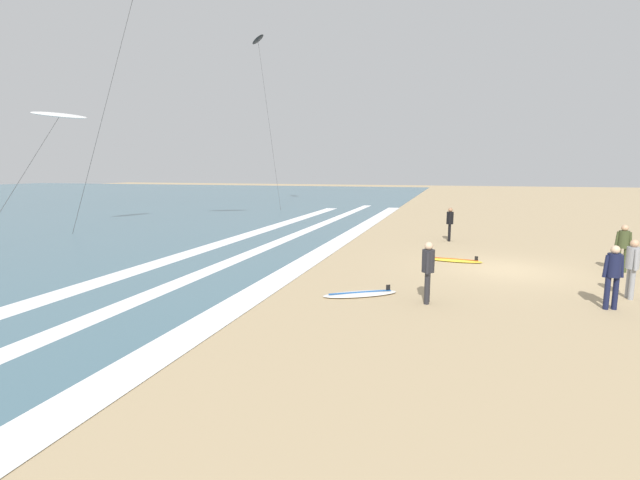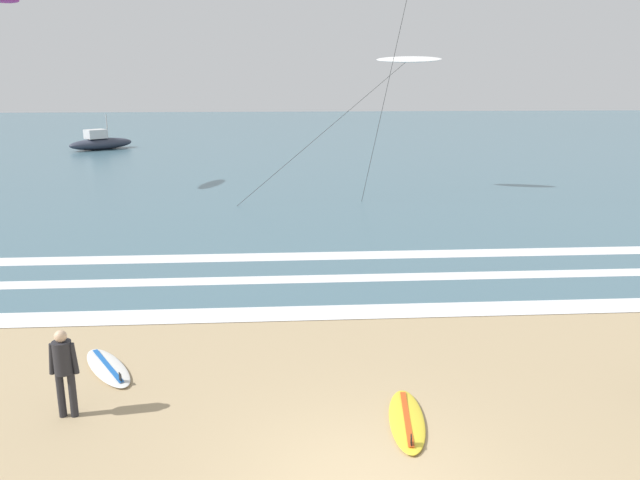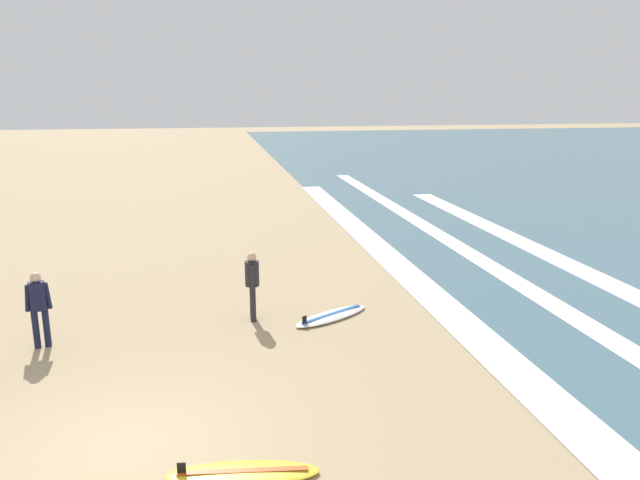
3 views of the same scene
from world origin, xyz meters
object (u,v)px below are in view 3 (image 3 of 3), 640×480
(surfer_right_near, at_px, (38,303))
(surfboard_foreground_flat, at_px, (331,316))
(surfboard_near_water, at_px, (243,473))
(surfer_left_near, at_px, (252,280))

(surfer_right_near, relative_size, surfboard_foreground_flat, 0.76)
(surfboard_foreground_flat, bearing_deg, surfboard_near_water, -23.11)
(surfer_left_near, height_order, surfer_right_near, same)
(surfer_right_near, bearing_deg, surfer_left_near, 99.60)
(surfboard_near_water, bearing_deg, surfer_right_near, -143.51)
(surfboard_near_water, xyz_separation_m, surfboard_foreground_flat, (-5.61, 2.40, 0.00))
(surfer_right_near, distance_m, surfboard_near_water, 6.39)
(surfboard_near_water, height_order, surfboard_foreground_flat, same)
(surfboard_near_water, bearing_deg, surfer_left_near, 174.09)
(surfer_left_near, height_order, surfboard_near_water, surfer_left_near)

